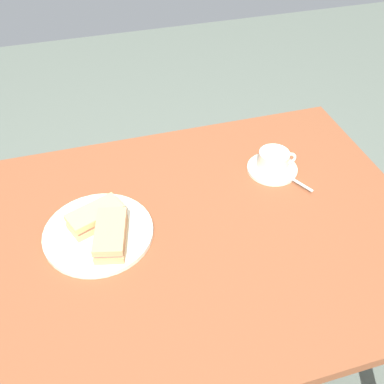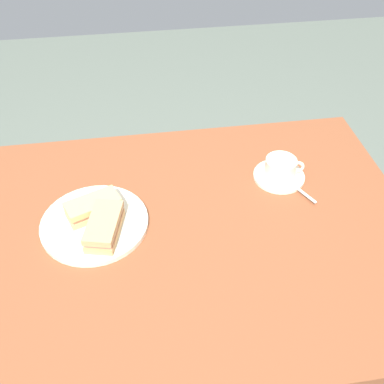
{
  "view_description": "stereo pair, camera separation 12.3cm",
  "coord_description": "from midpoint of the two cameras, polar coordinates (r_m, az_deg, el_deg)",
  "views": [
    {
      "loc": [
        0.21,
        0.75,
        1.6
      ],
      "look_at": [
        -0.04,
        -0.11,
        0.77
      ],
      "focal_mm": 41.85,
      "sensor_mm": 36.0,
      "label": 1
    },
    {
      "loc": [
        0.09,
        0.78,
        1.6
      ],
      "look_at": [
        -0.04,
        -0.11,
        0.77
      ],
      "focal_mm": 41.85,
      "sensor_mm": 36.0,
      "label": 2
    }
  ],
  "objects": [
    {
      "name": "ground_plane",
      "position": [
        1.78,
        -2.47,
        -21.22
      ],
      "size": [
        6.0,
        6.0,
        0.0
      ],
      "primitive_type": "plane",
      "color": "#596358"
    },
    {
      "name": "sandwich_plate",
      "position": [
        1.19,
        -14.75,
        -5.2
      ],
      "size": [
        0.28,
        0.28,
        0.01
      ],
      "primitive_type": "cylinder",
      "color": "beige",
      "rests_on": "dining_table"
    },
    {
      "name": "dining_table",
      "position": [
        1.23,
        -3.36,
        -7.88
      ],
      "size": [
        1.25,
        0.89,
        0.74
      ],
      "color": "brown",
      "rests_on": "ground_plane"
    },
    {
      "name": "spoon",
      "position": [
        1.31,
        10.28,
        1.43
      ],
      "size": [
        0.06,
        0.09,
        0.01
      ],
      "color": "silver",
      "rests_on": "coffee_saucer"
    },
    {
      "name": "sandwich_back",
      "position": [
        1.13,
        -13.39,
        -5.52
      ],
      "size": [
        0.11,
        0.16,
        0.05
      ],
      "color": "tan",
      "rests_on": "sandwich_plate"
    },
    {
      "name": "coffee_saucer",
      "position": [
        1.35,
        7.64,
        2.84
      ],
      "size": [
        0.15,
        0.15,
        0.01
      ],
      "primitive_type": "cylinder",
      "color": "beige",
      "rests_on": "dining_table"
    },
    {
      "name": "sandwich_front",
      "position": [
        1.19,
        -15.11,
        -3.2
      ],
      "size": [
        0.15,
        0.11,
        0.05
      ],
      "color": "tan",
      "rests_on": "sandwich_plate"
    },
    {
      "name": "coffee_cup",
      "position": [
        1.33,
        7.84,
        3.99
      ],
      "size": [
        0.12,
        0.09,
        0.06
      ],
      "color": "beige",
      "rests_on": "coffee_saucer"
    }
  ]
}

